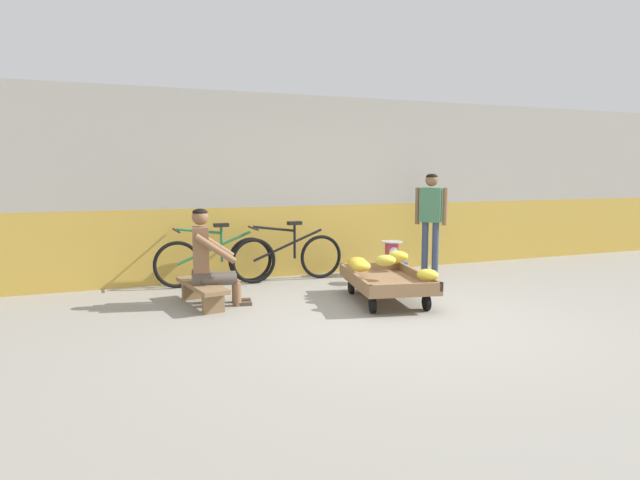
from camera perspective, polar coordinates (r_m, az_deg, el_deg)
The scene contains 12 objects.
ground_plane at distance 5.96m, azimuth 7.64°, elevation -8.22°, with size 80.00×80.00×0.00m, color gray.
back_wall at distance 8.47m, azimuth -2.23°, elevation 5.52°, with size 16.00×0.30×2.68m.
banana_cart at distance 6.76m, azimuth 6.84°, elevation -4.29°, with size 1.11×1.58×0.36m.
banana_pile at distance 6.76m, azimuth 6.42°, elevation -2.37°, with size 0.90×1.37×0.26m.
low_bench at distance 6.66m, azimuth -12.01°, elevation -4.93°, with size 0.45×1.13×0.27m.
vendor_seated at distance 6.59m, azimuth -11.33°, elevation -1.78°, with size 0.72×0.55×1.14m.
plastic_crate at distance 7.91m, azimuth 7.32°, elevation -3.30°, with size 0.36×0.28×0.30m.
weighing_scale at distance 7.86m, azimuth 7.36°, elevation -1.13°, with size 0.30×0.30×0.29m.
bicycle_near_left at distance 7.80m, azimuth -10.77°, elevation -2.01°, with size 1.66×0.48×0.86m.
bicycle_far_left at distance 7.98m, azimuth -3.31°, elevation -1.70°, with size 1.66×0.48×0.86m.
customer_adult at distance 8.59m, azimuth 11.30°, elevation 2.82°, with size 0.36×0.38×1.53m.
shopping_bag at distance 7.58m, azimuth 8.84°, elevation -4.02°, with size 0.18×0.12×0.24m, color green.
Camera 1 is at (-2.86, -4.99, 1.56)m, focal length 31.22 mm.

